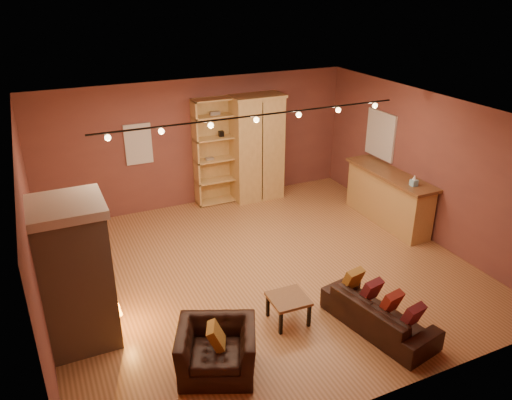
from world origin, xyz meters
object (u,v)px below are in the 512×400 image
bookcase (215,150)px  armoire (257,148)px  loveseat (379,308)px  fireplace (76,274)px  armchair (216,343)px  bar_counter (388,197)px  coffee_table (288,301)px

bookcase → armoire: 0.95m
bookcase → loveseat: bearing=-84.4°
fireplace → armchair: bearing=-43.1°
bar_counter → loveseat: 3.65m
armoire → loveseat: 5.20m
fireplace → bar_counter: size_ratio=0.93×
coffee_table → fireplace: bearing=162.8°
armoire → armchair: 5.74m
fireplace → armoire: 5.59m
bookcase → armchair: size_ratio=2.04×
bookcase → armchair: (-1.92, -5.10, -0.78)m
bar_counter → coffee_table: (-3.45, -2.09, -0.20)m
armchair → coffee_table: bearing=44.9°
fireplace → coffee_table: bearing=-17.2°
bookcase → armoire: bearing=-10.9°
bar_counter → loveseat: bar_counter is taller
bookcase → loveseat: 5.39m
loveseat → armchair: armchair is taller
armoire → fireplace: bearing=-140.6°
fireplace → loveseat: fireplace is taller
bookcase → bar_counter: bookcase is taller
armoire → armchair: (-2.85, -4.92, -0.77)m
bookcase → loveseat: size_ratio=1.32×
bar_counter → bookcase: bearing=138.8°
armoire → bar_counter: 3.08m
fireplace → coffee_table: fireplace is taller
armoire → coffee_table: armoire is taller
coffee_table → bookcase: bearing=82.6°
armchair → coffee_table: 1.42m
coffee_table → armoire: bearing=70.9°
loveseat → fireplace: bearing=57.1°
loveseat → coffee_table: (-1.11, 0.70, -0.00)m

